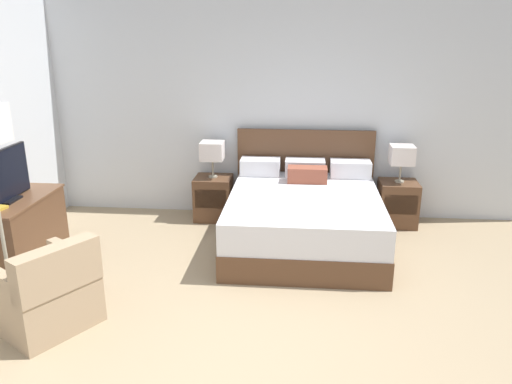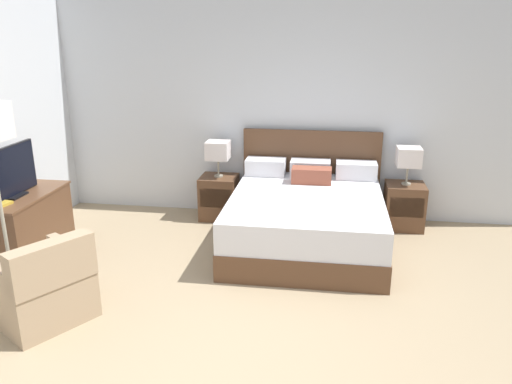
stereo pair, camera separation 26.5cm
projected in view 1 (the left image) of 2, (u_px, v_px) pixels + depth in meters
ground_plane at (245, 367)px, 3.58m from camera, size 9.65×9.65×0.00m
wall_back at (274, 105)px, 6.22m from camera, size 6.83×0.06×2.85m
bed at (304, 216)px, 5.57m from camera, size 1.71×1.97×1.13m
nightstand_left at (214, 198)px, 6.35m from camera, size 0.46×0.43×0.55m
nightstand_right at (397, 203)px, 6.15m from camera, size 0.46×0.43×0.55m
table_lamp_left at (212, 151)px, 6.16m from camera, size 0.28×0.28×0.45m
table_lamp_right at (402, 155)px, 5.96m from camera, size 0.28×0.28×0.45m
dresser at (17, 230)px, 5.09m from camera, size 0.57×1.08×0.70m
tv at (4, 177)px, 4.83m from camera, size 0.18×0.80×0.52m
armchair_by_window at (46, 294)px, 4.00m from camera, size 0.95×0.94×0.76m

